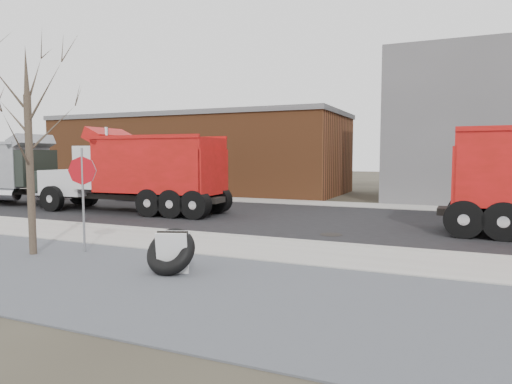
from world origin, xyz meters
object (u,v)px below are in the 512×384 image
at_px(sandwich_board, 173,252).
at_px(dump_truck_grey, 9,169).
at_px(fire_hydrant, 171,256).
at_px(stop_sign, 83,182).
at_px(truck_tire, 171,251).
at_px(dump_truck_red_b, 137,170).

height_order(sandwich_board, dump_truck_grey, dump_truck_grey).
xyz_separation_m(fire_hydrant, stop_sign, (-3.19, 0.80, 1.47)).
bearing_deg(dump_truck_grey, fire_hydrant, -33.10).
distance_m(truck_tire, stop_sign, 3.60).
bearing_deg(sandwich_board, dump_truck_red_b, 110.22).
distance_m(dump_truck_red_b, dump_truck_grey, 8.25).
bearing_deg(truck_tire, dump_truck_red_b, 131.54).
bearing_deg(sandwich_board, fire_hydrant, 117.30).
xyz_separation_m(fire_hydrant, truck_tire, (0.03, -0.05, 0.11)).
relative_size(fire_hydrant, dump_truck_grey, 0.10).
relative_size(truck_tire, dump_truck_red_b, 0.13).
bearing_deg(truck_tire, sandwich_board, -31.07).
xyz_separation_m(sandwich_board, dump_truck_red_b, (-7.28, 8.17, 1.38)).
distance_m(sandwich_board, dump_truck_red_b, 11.03).
relative_size(fire_hydrant, dump_truck_red_b, 0.09).
xyz_separation_m(stop_sign, dump_truck_red_b, (-3.97, 7.26, 0.02)).
distance_m(stop_sign, sandwich_board, 3.69).
bearing_deg(dump_truck_red_b, fire_hydrant, 129.17).
bearing_deg(fire_hydrant, truck_tire, -70.47).
xyz_separation_m(fire_hydrant, dump_truck_grey, (-15.41, 8.30, 1.41)).
relative_size(fire_hydrant, stop_sign, 0.30).
bearing_deg(truck_tire, dump_truck_grey, 151.59).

